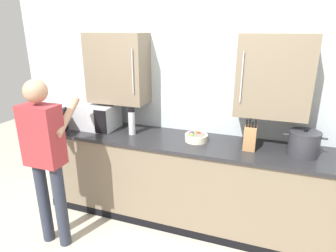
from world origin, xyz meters
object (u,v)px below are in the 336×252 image
at_px(microwave_oven, 92,116).
at_px(fruit_bowl, 196,137).
at_px(knife_block, 250,138).
at_px(person_figure, 45,151).
at_px(thermos_flask, 132,121).
at_px(stock_pot, 304,143).

bearing_deg(microwave_oven, fruit_bowl, -0.35).
height_order(fruit_bowl, knife_block, knife_block).
bearing_deg(person_figure, knife_block, 23.97).
height_order(knife_block, person_figure, person_figure).
relative_size(microwave_oven, fruit_bowl, 3.03).
xyz_separation_m(thermos_flask, stock_pot, (1.69, 0.03, -0.03)).
relative_size(knife_block, thermos_flask, 1.08).
height_order(fruit_bowl, stock_pot, stock_pot).
bearing_deg(knife_block, person_figure, -156.03).
relative_size(knife_block, stock_pot, 0.84).
bearing_deg(thermos_flask, microwave_oven, 174.86).
xyz_separation_m(fruit_bowl, thermos_flask, (-0.70, -0.04, 0.10)).
relative_size(microwave_oven, thermos_flask, 2.46).
relative_size(thermos_flask, person_figure, 0.17).
height_order(microwave_oven, stock_pot, microwave_oven).
bearing_deg(person_figure, thermos_flask, 56.69).
height_order(thermos_flask, person_figure, person_figure).
distance_m(thermos_flask, stock_pot, 1.69).
xyz_separation_m(microwave_oven, fruit_bowl, (1.22, -0.01, -0.10)).
bearing_deg(person_figure, fruit_bowl, 33.60).
bearing_deg(thermos_flask, person_figure, -123.31).
distance_m(microwave_oven, stock_pot, 2.21).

